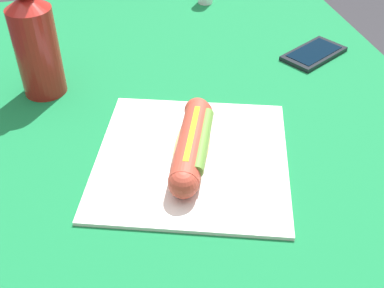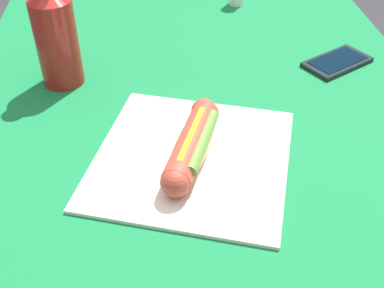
% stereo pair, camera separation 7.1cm
% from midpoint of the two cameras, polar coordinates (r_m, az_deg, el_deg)
% --- Properties ---
extents(dining_table, '(1.23, 0.85, 0.75)m').
position_cam_midpoint_polar(dining_table, '(0.87, -1.61, -5.31)').
color(dining_table, brown).
rests_on(dining_table, ground).
extents(paper_wrapper, '(0.36, 0.36, 0.01)m').
position_cam_midpoint_polar(paper_wrapper, '(0.73, -2.79, -1.76)').
color(paper_wrapper, silver).
rests_on(paper_wrapper, dining_table).
extents(hot_dog, '(0.20, 0.10, 0.05)m').
position_cam_midpoint_polar(hot_dog, '(0.71, -2.78, -0.14)').
color(hot_dog, '#E5BC75').
rests_on(hot_dog, paper_wrapper).
extents(cell_phone, '(0.13, 0.15, 0.01)m').
position_cam_midpoint_polar(cell_phone, '(1.01, 12.36, 10.43)').
color(cell_phone, black).
rests_on(cell_phone, dining_table).
extents(soda_bottle, '(0.08, 0.08, 0.22)m').
position_cam_midpoint_polar(soda_bottle, '(0.88, -20.39, 11.15)').
color(soda_bottle, maroon).
rests_on(soda_bottle, dining_table).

